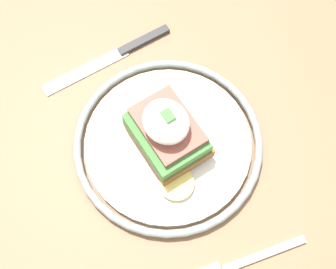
{
  "coord_description": "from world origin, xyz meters",
  "views": [
    {
      "loc": [
        -0.14,
        0.13,
        1.26
      ],
      "look_at": [
        0.02,
        0.02,
        0.78
      ],
      "focal_mm": 45.0,
      "sensor_mm": 36.0,
      "label": 1
    }
  ],
  "objects": [
    {
      "name": "ground_plane",
      "position": [
        0.0,
        0.0,
        0.0
      ],
      "size": [
        6.0,
        6.0,
        0.0
      ],
      "primitive_type": "plane",
      "color": "#9E9993"
    },
    {
      "name": "plate",
      "position": [
        0.02,
        0.02,
        0.75
      ],
      "size": [
        0.25,
        0.25,
        0.02
      ],
      "color": "silver",
      "rests_on": "dining_table"
    },
    {
      "name": "dining_table",
      "position": [
        0.0,
        0.0,
        0.62
      ],
      "size": [
        0.86,
        0.81,
        0.74
      ],
      "color": "#846042",
      "rests_on": "ground_plane"
    },
    {
      "name": "fork",
      "position": [
        -0.15,
        0.03,
        0.75
      ],
      "size": [
        0.05,
        0.14,
        0.0
      ],
      "color": "silver",
      "rests_on": "dining_table"
    },
    {
      "name": "knife",
      "position": [
        0.18,
        0.0,
        0.75
      ],
      "size": [
        0.02,
        0.2,
        0.01
      ],
      "color": "#2D2D2D",
      "rests_on": "dining_table"
    },
    {
      "name": "sandwich",
      "position": [
        0.02,
        0.02,
        0.79
      ],
      "size": [
        0.13,
        0.08,
        0.08
      ],
      "color": "brown",
      "rests_on": "plate"
    }
  ]
}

